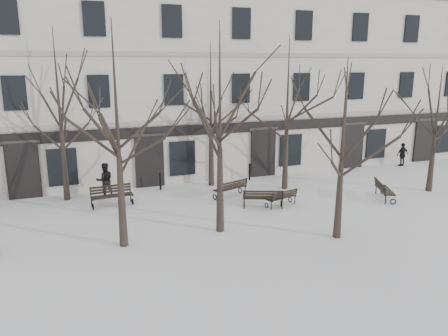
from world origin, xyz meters
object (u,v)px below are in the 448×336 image
tree_1 (220,105)px  bench_1 (282,197)px  bench_2 (263,198)px  bench_4 (231,188)px  tree_2 (344,129)px  bench_3 (112,195)px  tree_3 (437,115)px  bench_5 (383,189)px  tree_0 (116,109)px

tree_1 → bench_1: (3.92, 2.03, -4.80)m
bench_2 → bench_4: (-0.85, 2.11, -0.01)m
tree_2 → bench_3: tree_2 is taller
tree_3 → bench_2: (-9.81, 0.44, -3.63)m
bench_5 → tree_3: bearing=-59.8°
tree_3 → bench_5: size_ratio=3.36×
tree_0 → bench_3: (0.07, 5.09, -4.69)m
bench_1 → bench_4: 2.85m
tree_3 → bench_2: tree_3 is taller
tree_2 → bench_1: size_ratio=4.06×
tree_2 → tree_3: tree_2 is taller
bench_4 → tree_3: bearing=145.1°
tree_1 → tree_0: bearing=-177.5°
bench_3 → bench_4: bench_3 is taller
bench_4 → bench_5: bearing=136.8°
bench_1 → tree_1: bearing=11.4°
bench_1 → bench_5: size_ratio=0.88×
tree_2 → bench_1: bearing=93.9°
bench_3 → tree_1: bearing=-56.6°
tree_2 → bench_3: 11.49m
tree_1 → bench_2: (2.93, 2.09, -4.72)m
bench_1 → bench_5: (5.45, -0.74, 0.06)m
tree_1 → tree_2: size_ratio=1.19×
bench_5 → tree_1: bearing=122.1°
bench_3 → bench_5: 13.76m
tree_2 → bench_5: tree_2 is taller
tree_2 → bench_5: 7.36m
tree_0 → tree_2: size_ratio=1.19×
tree_0 → bench_2: tree_0 is taller
tree_0 → tree_3: (16.72, 1.82, -1.09)m
tree_3 → tree_2: bearing=-155.5°
tree_0 → bench_2: (6.91, 2.26, -4.72)m
bench_1 → bench_3: (-7.83, 2.89, 0.10)m
tree_0 → bench_1: bearing=15.6°
tree_2 → tree_1: bearing=152.1°
tree_0 → tree_3: tree_0 is taller
tree_0 → tree_1: bearing=2.5°
tree_3 → bench_2: bearing=177.4°
tree_0 → bench_4: bearing=35.8°
tree_0 → tree_2: bearing=-14.1°
tree_1 → tree_3: tree_1 is taller
bench_3 → tree_2: bearing=-46.4°
tree_3 → bench_2: size_ratio=3.30×
bench_4 → bench_5: 7.85m
tree_2 → bench_4: (-2.13, 6.43, -3.90)m
tree_0 → tree_2: (8.19, -2.06, -0.83)m
tree_1 → bench_5: tree_1 is taller
tree_1 → tree_3: bearing=7.4°
tree_1 → tree_3: (12.73, 1.65, -1.10)m
tree_0 → bench_4: tree_0 is taller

